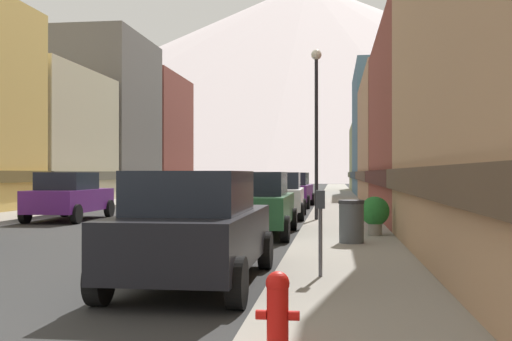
# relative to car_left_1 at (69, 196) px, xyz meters

# --- Properties ---
(sidewalk_left) EXTENTS (2.50, 100.00, 0.15)m
(sidewalk_left) POSITION_rel_car_left_1_xyz_m (-2.45, 18.47, -0.82)
(sidewalk_left) COLOR gray
(sidewalk_left) RESTS_ON ground
(sidewalk_right) EXTENTS (2.50, 100.00, 0.15)m
(sidewalk_right) POSITION_rel_car_left_1_xyz_m (10.05, 18.47, -0.82)
(sidewalk_right) COLOR gray
(sidewalk_right) RESTS_ON ground
(storefront_left_2) EXTENTS (6.53, 9.05, 7.52)m
(storefront_left_2) POSITION_rel_car_left_1_xyz_m (-6.81, 10.60, 2.72)
(storefront_left_2) COLOR beige
(storefront_left_2) RESTS_ON ground
(storefront_left_3) EXTENTS (8.46, 9.08, 11.51)m
(storefront_left_3) POSITION_rel_car_left_1_xyz_m (-7.78, 20.18, 4.68)
(storefront_left_3) COLOR #66605B
(storefront_left_3) RESTS_ON ground
(storefront_left_4) EXTENTS (8.99, 10.20, 10.37)m
(storefront_left_4) POSITION_rel_car_left_1_xyz_m (-8.05, 30.23, 4.11)
(storefront_left_4) COLOR brown
(storefront_left_4) RESTS_ON ground
(storefront_right_1) EXTENTS (7.95, 11.20, 6.83)m
(storefront_right_1) POSITION_rel_car_left_1_xyz_m (15.13, 0.88, 2.39)
(storefront_right_1) COLOR brown
(storefront_right_1) RESTS_ON ground
(storefront_right_2) EXTENTS (6.32, 12.65, 7.10)m
(storefront_right_2) POSITION_rel_car_left_1_xyz_m (14.31, 13.19, 2.52)
(storefront_right_2) COLOR tan
(storefront_right_2) RESTS_ON ground
(storefront_right_3) EXTENTS (9.20, 12.29, 9.72)m
(storefront_right_3) POSITION_rel_car_left_1_xyz_m (15.75, 25.91, 3.79)
(storefront_right_3) COLOR slate
(storefront_right_3) RESTS_ON ground
(storefront_right_4) EXTENTS (7.23, 9.16, 6.20)m
(storefront_right_4) POSITION_rel_car_left_1_xyz_m (14.76, 37.14, 2.08)
(storefront_right_4) COLOR #8C9966
(storefront_right_4) RESTS_ON ground
(car_left_1) EXTENTS (2.18, 4.45, 1.78)m
(car_left_1) POSITION_rel_car_left_1_xyz_m (0.00, 0.00, 0.00)
(car_left_1) COLOR #591E72
(car_left_1) RESTS_ON ground
(car_right_0) EXTENTS (2.07, 4.40, 1.78)m
(car_right_0) POSITION_rel_car_left_1_xyz_m (7.60, -12.01, 0.00)
(car_right_0) COLOR black
(car_right_0) RESTS_ON ground
(car_right_1) EXTENTS (2.09, 4.41, 1.78)m
(car_right_1) POSITION_rel_car_left_1_xyz_m (7.60, -4.55, 0.00)
(car_right_1) COLOR #265933
(car_right_1) RESTS_ON ground
(car_right_2) EXTENTS (2.15, 4.44, 1.78)m
(car_right_2) POSITION_rel_car_left_1_xyz_m (7.60, 2.38, 0.00)
(car_right_2) COLOR silver
(car_right_2) RESTS_ON ground
(car_right_3) EXTENTS (2.20, 4.46, 1.78)m
(car_right_3) POSITION_rel_car_left_1_xyz_m (7.60, 9.79, 0.00)
(car_right_3) COLOR #591E72
(car_right_3) RESTS_ON ground
(car_driving_0) EXTENTS (2.06, 4.40, 1.78)m
(car_driving_0) POSITION_rel_car_left_1_xyz_m (5.40, 26.64, 0.00)
(car_driving_0) COLOR #19478C
(car_driving_0) RESTS_ON ground
(fire_hydrant_near) EXTENTS (0.40, 0.22, 0.70)m
(fire_hydrant_near) POSITION_rel_car_left_1_xyz_m (9.25, -15.74, -0.37)
(fire_hydrant_near) COLOR red
(fire_hydrant_near) RESTS_ON sidewalk_right
(parking_meter_near) EXTENTS (0.14, 0.10, 1.33)m
(parking_meter_near) POSITION_rel_car_left_1_xyz_m (9.55, -11.86, 0.11)
(parking_meter_near) COLOR #595960
(parking_meter_near) RESTS_ON sidewalk_right
(trash_bin_right) EXTENTS (0.59, 0.59, 0.98)m
(trash_bin_right) POSITION_rel_car_left_1_xyz_m (10.15, -7.30, -0.26)
(trash_bin_right) COLOR #4C5156
(trash_bin_right) RESTS_ON sidewalk_right
(potted_plant_0) EXTENTS (0.75, 0.75, 0.99)m
(potted_plant_0) POSITION_rel_car_left_1_xyz_m (10.80, -5.42, -0.17)
(potted_plant_0) COLOR gray
(potted_plant_0) RESTS_ON sidewalk_right
(pedestrian_0) EXTENTS (0.36, 0.36, 1.61)m
(pedestrian_0) POSITION_rel_car_left_1_xyz_m (-2.45, 4.79, -0.01)
(pedestrian_0) COLOR maroon
(pedestrian_0) RESTS_ON sidewalk_left
(streetlamp_right) EXTENTS (0.36, 0.36, 5.86)m
(streetlamp_right) POSITION_rel_car_left_1_xyz_m (9.15, -0.45, 3.09)
(streetlamp_right) COLOR black
(streetlamp_right) RESTS_ON sidewalk_right
(mountain_backdrop) EXTENTS (332.79, 332.79, 86.05)m
(mountain_backdrop) POSITION_rel_car_left_1_xyz_m (-1.86, 243.47, 42.12)
(mountain_backdrop) COLOR silver
(mountain_backdrop) RESTS_ON ground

